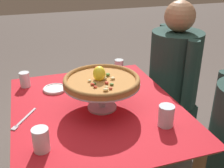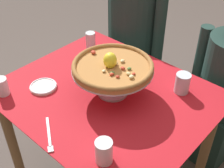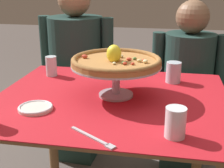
% 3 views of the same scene
% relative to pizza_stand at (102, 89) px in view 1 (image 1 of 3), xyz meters
% --- Properties ---
extents(dining_table, '(1.08, 0.92, 0.76)m').
position_rel_pizza_stand_xyz_m(dining_table, '(-0.02, -0.03, -0.24)').
color(dining_table, olive).
rests_on(dining_table, ground).
extents(pizza_stand, '(0.41, 0.41, 0.15)m').
position_rel_pizza_stand_xyz_m(pizza_stand, '(0.00, 0.00, 0.00)').
color(pizza_stand, '#B7B7C1').
rests_on(pizza_stand, dining_table).
extents(pizza, '(0.41, 0.41, 0.09)m').
position_rel_pizza_stand_xyz_m(pizza, '(-0.00, -0.00, 0.05)').
color(pizza, '#AD753D').
rests_on(pizza, pizza_stand).
extents(water_glass_back_left, '(0.06, 0.06, 0.11)m').
position_rel_pizza_stand_xyz_m(water_glass_back_left, '(-0.41, 0.24, -0.07)').
color(water_glass_back_left, silver).
rests_on(water_glass_back_left, dining_table).
extents(water_glass_front_right, '(0.07, 0.07, 0.11)m').
position_rel_pizza_stand_xyz_m(water_glass_front_right, '(0.27, -0.35, -0.07)').
color(water_glass_front_right, white).
rests_on(water_glass_front_right, dining_table).
extents(water_glass_front_left, '(0.06, 0.06, 0.10)m').
position_rel_pizza_stand_xyz_m(water_glass_front_left, '(-0.42, -0.39, -0.08)').
color(water_glass_front_left, white).
rests_on(water_glass_front_left, dining_table).
extents(water_glass_back_right, '(0.08, 0.08, 0.11)m').
position_rel_pizza_stand_xyz_m(water_glass_back_right, '(0.26, 0.25, -0.07)').
color(water_glass_back_right, silver).
rests_on(water_glass_back_right, dining_table).
extents(side_plate, '(0.15, 0.15, 0.02)m').
position_rel_pizza_stand_xyz_m(side_plate, '(-0.31, -0.22, -0.11)').
color(side_plate, silver).
rests_on(side_plate, dining_table).
extents(dinner_fork, '(0.19, 0.13, 0.01)m').
position_rel_pizza_stand_xyz_m(dinner_fork, '(-0.00, -0.42, -0.11)').
color(dinner_fork, '#B7B7C1').
rests_on(dinner_fork, dining_table).
extents(diner_left, '(0.53, 0.40, 1.26)m').
position_rel_pizza_stand_xyz_m(diner_left, '(-0.40, 0.69, -0.25)').
color(diner_left, '#1E3833').
rests_on(diner_left, ground).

